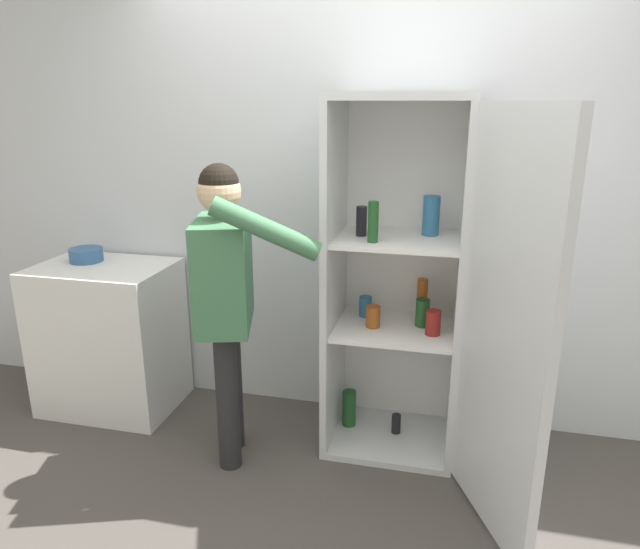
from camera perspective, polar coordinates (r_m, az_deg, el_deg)
The scene contains 6 objects.
ground_plane at distance 2.83m, azimuth 0.84°, elevation -22.56°, with size 12.00×12.00×0.00m, color #4C4742.
wall_back at distance 3.20m, azimuth 4.79°, elevation 7.37°, with size 7.00×0.06×2.55m.
refrigerator at distance 2.84m, azimuth 9.91°, elevation -1.55°, with size 0.99×1.17×1.84m.
person at distance 2.80m, azimuth -9.41°, elevation -0.85°, with size 0.71×0.57×1.53m.
counter at distance 3.67m, azimuth -20.29°, elevation -5.87°, with size 0.77×0.56×0.89m.
bowl at distance 3.65m, azimuth -22.35°, elevation 1.83°, with size 0.19×0.19×0.08m.
Camera 1 is at (0.47, -2.14, 1.80)m, focal length 32.00 mm.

